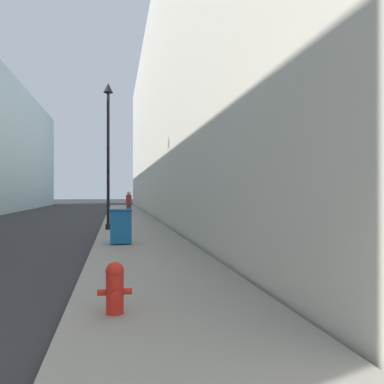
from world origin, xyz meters
The scene contains 6 objects.
sidewalk_right centered at (5.30, 18.00, 0.08)m, with size 3.25×60.00×0.15m.
building_right_stone centered at (13.02, 26.00, 8.38)m, with size 12.00×60.00×16.76m.
fire_hydrant centered at (4.39, 2.14, 0.54)m, with size 0.49×0.38×0.73m.
trash_bin centered at (4.56, 9.48, 0.75)m, with size 0.72×0.69×1.16m.
lamppost centered at (4.05, 14.46, 4.41)m, with size 0.44×0.44×6.79m.
pedestrian_on_sidewalk centered at (5.25, 22.19, 1.05)m, with size 0.36×0.23×1.79m.
Camera 1 is at (4.40, -3.29, 1.88)m, focal length 35.00 mm.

